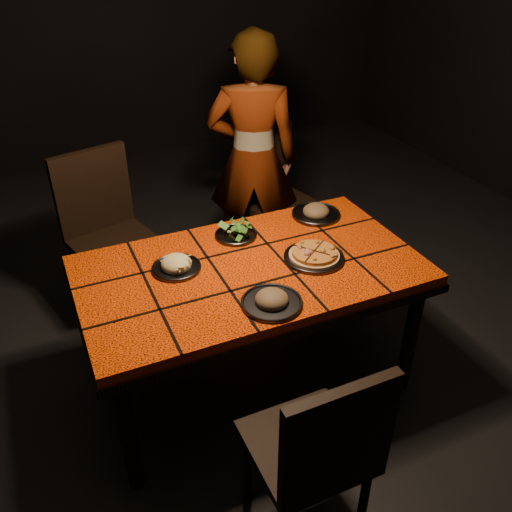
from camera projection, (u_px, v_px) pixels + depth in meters
name	position (u px, v px, depth m)	size (l,w,h in m)	color
room_shell	(249.00, 109.00, 2.15)	(6.04, 7.04, 3.08)	black
dining_table	(250.00, 279.00, 2.60)	(1.62, 0.92, 0.75)	#F94307
chair_near	(319.00, 449.00, 1.94)	(0.42, 0.42, 0.93)	black
chair_far_left	(106.00, 225.00, 3.22)	(0.56, 0.56, 1.02)	black
chair_far_right	(274.00, 190.00, 3.68)	(0.54, 0.54, 0.98)	black
diner	(253.00, 160.00, 3.50)	(0.59, 0.39, 1.62)	brown
plate_pizza	(314.00, 256.00, 2.60)	(0.34, 0.34, 0.04)	#3B3C41
plate_pasta	(176.00, 265.00, 2.52)	(0.23, 0.23, 0.08)	#3B3C41
plate_salad	(236.00, 232.00, 2.77)	(0.22, 0.22, 0.07)	#3B3C41
plate_mushroom_a	(272.00, 300.00, 2.29)	(0.27, 0.27, 0.09)	#3B3C41
plate_mushroom_b	(316.00, 212.00, 2.97)	(0.27, 0.27, 0.09)	#3B3C41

